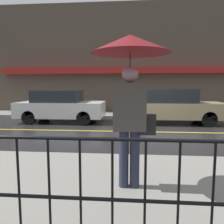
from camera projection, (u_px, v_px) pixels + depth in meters
name	position (u px, v px, depth m)	size (l,w,h in m)	color
ground_plane	(146.00, 132.00, 8.03)	(80.00, 80.00, 0.00)	#262628
sidewalk_near	(168.00, 191.00, 3.33)	(28.00, 3.13, 0.14)	gray
sidewalk_far	(141.00, 115.00, 12.25)	(28.00, 2.19, 0.14)	gray
lane_marking	(146.00, 132.00, 8.03)	(25.20, 0.12, 0.01)	gold
building_storefront	(141.00, 60.00, 13.09)	(28.00, 0.85, 6.62)	#4C4238
railing_foreground	(196.00, 184.00, 1.94)	(12.00, 0.04, 1.06)	black
pedestrian	(130.00, 68.00, 3.13)	(1.14, 1.14, 2.25)	#23283D
car_white	(61.00, 106.00, 10.25)	(3.93, 1.89, 1.49)	silver
car_tan	(170.00, 106.00, 9.83)	(4.61, 1.74, 1.55)	tan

